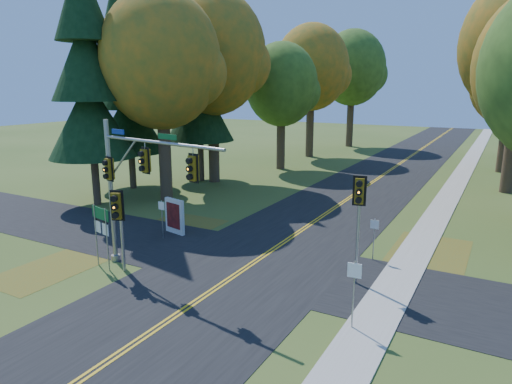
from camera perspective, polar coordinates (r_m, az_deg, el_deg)
The scene contains 26 objects.
ground at distance 19.52m, azimuth -3.11°, elevation -10.70°, with size 160.00×160.00×0.00m, color #364F1C.
road_main at distance 19.52m, azimuth -3.11°, elevation -10.68°, with size 8.00×160.00×0.02m, color black.
road_cross at distance 21.10m, azimuth -0.19°, elevation -8.77°, with size 60.00×6.00×0.02m, color black.
centerline_left at distance 19.56m, azimuth -3.36°, elevation -10.58°, with size 0.10×160.00×0.01m, color gold.
centerline_right at distance 19.46m, azimuth -2.86°, elevation -10.70°, with size 0.10×160.00×0.01m, color gold.
sidewalk_east at distance 17.34m, azimuth 15.12°, elevation -14.29°, with size 1.60×160.00×0.06m, color #9E998E.
leaf_patch_w_near at distance 26.15m, azimuth -10.58°, elevation -4.62°, with size 4.00×6.00×0.00m, color brown.
leaf_patch_e at distance 22.68m, azimuth 20.37°, elevation -8.05°, with size 3.50×8.00×0.00m, color brown.
leaf_patch_w_far at distance 22.34m, azimuth -24.21°, elevation -8.73°, with size 3.00×5.00×0.00m, color brown.
tree_w_a at distance 32.08m, azimuth -11.63°, elevation 15.75°, with size 8.00×8.00×14.15m.
tree_w_b at distance 37.99m, azimuth -5.36°, elevation 16.84°, with size 8.60×8.60×15.38m.
tree_w_c at distance 43.92m, azimuth 3.32°, elevation 13.20°, with size 6.80×6.80×11.91m.
tree_w_d at distance 52.16m, azimuth 7.06°, elevation 15.13°, with size 8.20×8.20×14.56m.
tree_e_d at distance 47.96m, azimuth 29.35°, elevation 11.93°, with size 7.00×7.00×12.32m.
tree_w_e at distance 62.03m, azimuth 12.06°, elevation 14.89°, with size 8.40×8.40×14.97m.
pine_a at distance 32.01m, azimuth -20.44°, elevation 14.67°, with size 5.60×5.60×19.48m.
pine_b at distance 36.52m, azimuth -15.83°, elevation 13.10°, with size 5.60×5.60×17.31m.
pine_c at distance 38.45m, azimuth -7.23°, elevation 15.74°, with size 5.60×5.60×20.56m.
traffic_mast at distance 19.73m, azimuth -15.09°, elevation 1.82°, with size 7.06×1.43×6.48m.
east_signal_pole at distance 18.17m, azimuth 12.74°, elevation -1.37°, with size 0.52×0.61×4.53m.
ped_signal_pole at distance 19.94m, azimuth -16.87°, elevation -2.40°, with size 0.56×0.67×3.68m.
route_sign_cluster at distance 21.01m, azimuth -18.81°, elevation -3.89°, with size 1.29×0.35×2.82m.
info_kiosk at distance 25.20m, azimuth -10.13°, elevation -3.02°, with size 1.40×0.49×1.93m.
reg_sign_e_north at distance 21.61m, azimuth 14.56°, elevation -4.85°, with size 0.38×0.06×2.00m.
reg_sign_e_south at distance 15.42m, azimuth 12.14°, elevation -11.03°, with size 0.46×0.08×2.41m.
reg_sign_w at distance 24.32m, azimuth -11.69°, elevation -2.54°, with size 0.40×0.07×2.08m.
Camera 1 is at (9.55, -15.09, 7.89)m, focal length 32.00 mm.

